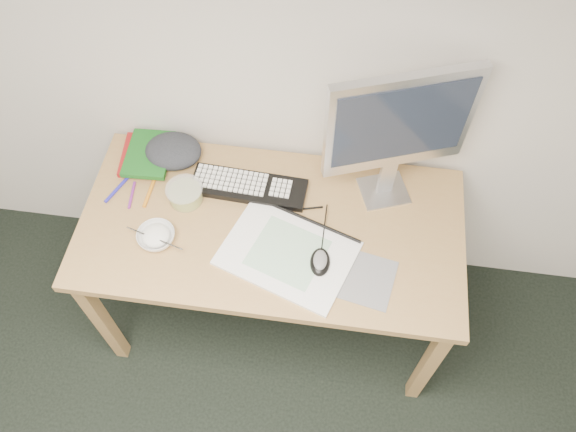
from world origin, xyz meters
name	(u,v)px	position (x,y,z in m)	size (l,w,h in m)	color
desk	(271,237)	(0.18, 1.43, 0.67)	(1.40, 0.70, 0.75)	#A47F4B
mousepad	(361,278)	(0.52, 1.26, 0.75)	(0.22, 0.20, 0.00)	slate
sketchpad	(288,253)	(0.26, 1.32, 0.76)	(0.44, 0.32, 0.01)	white
keyboard	(249,187)	(0.07, 1.58, 0.76)	(0.44, 0.14, 0.03)	black
monitor	(399,126)	(0.58, 1.64, 1.11)	(0.48, 0.20, 0.58)	silver
mouse	(320,260)	(0.37, 1.29, 0.78)	(0.07, 0.11, 0.04)	black
rice_bowl	(156,237)	(-0.21, 1.31, 0.77)	(0.14, 0.14, 0.04)	silver
chopsticks	(155,238)	(-0.21, 1.29, 0.80)	(0.02, 0.02, 0.21)	#B5B5B8
fruit_tub	(185,194)	(-0.15, 1.50, 0.78)	(0.14, 0.14, 0.07)	#E8D452
book_red	(143,155)	(-0.37, 1.68, 0.76)	(0.16, 0.21, 0.02)	maroon
book_green	(149,154)	(-0.34, 1.67, 0.78)	(0.17, 0.23, 0.02)	#165A1A
cloth_lump	(173,151)	(-0.24, 1.69, 0.79)	(0.18, 0.15, 0.08)	#23262A
pencil_pink	(274,209)	(0.18, 1.50, 0.75)	(0.01, 0.01, 0.18)	pink
pencil_tan	(265,219)	(0.16, 1.45, 0.75)	(0.01, 0.01, 0.18)	tan
pencil_black	(296,210)	(0.26, 1.51, 0.75)	(0.01, 0.01, 0.20)	black
marker_blue	(117,189)	(-0.42, 1.51, 0.76)	(0.01, 0.01, 0.14)	#2521B4
marker_orange	(150,191)	(-0.29, 1.51, 0.76)	(0.01, 0.01, 0.14)	orange
marker_purple	(132,195)	(-0.36, 1.49, 0.76)	(0.01, 0.01, 0.12)	#7D268B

